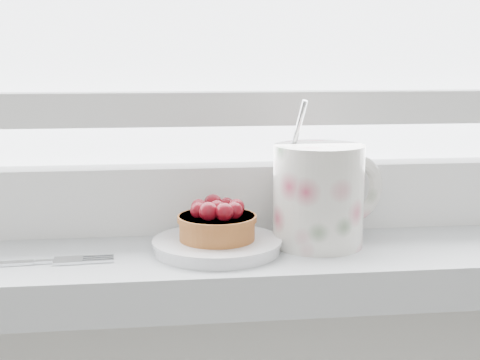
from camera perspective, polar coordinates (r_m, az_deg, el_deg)
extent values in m
cube|color=silver|center=(0.67, 0.45, -7.16)|extent=(1.60, 0.20, 0.04)
cube|color=white|center=(0.72, -0.28, -1.35)|extent=(1.30, 0.05, 0.07)
cube|color=white|center=(0.71, -0.29, 6.16)|extent=(1.30, 0.04, 0.04)
cylinder|color=white|center=(0.64, -1.96, -5.59)|extent=(0.12, 0.12, 0.01)
cylinder|color=brown|center=(0.64, -1.97, -4.06)|extent=(0.07, 0.07, 0.02)
cylinder|color=brown|center=(0.63, -1.97, -3.28)|extent=(0.08, 0.08, 0.01)
sphere|color=#4F070F|center=(0.63, -1.98, -2.45)|extent=(0.02, 0.02, 0.02)
sphere|color=#4F070F|center=(0.64, -0.32, -2.33)|extent=(0.02, 0.02, 0.02)
sphere|color=#4F070F|center=(0.65, -1.16, -2.13)|extent=(0.01, 0.01, 0.01)
sphere|color=#4F070F|center=(0.65, -2.32, -1.99)|extent=(0.02, 0.02, 0.02)
sphere|color=#4F070F|center=(0.64, -3.53, -2.31)|extent=(0.02, 0.02, 0.02)
sphere|color=#4F070F|center=(0.63, -3.59, -2.60)|extent=(0.02, 0.02, 0.02)
sphere|color=#4F070F|center=(0.62, -2.72, -2.70)|extent=(0.02, 0.02, 0.02)
sphere|color=#4F070F|center=(0.61, -1.36, -2.76)|extent=(0.02, 0.02, 0.02)
sphere|color=#4F070F|center=(0.62, -0.49, -2.63)|extent=(0.02, 0.02, 0.02)
cylinder|color=silver|center=(0.66, 6.70, -1.32)|extent=(0.12, 0.12, 0.10)
cylinder|color=black|center=(0.65, 6.78, 2.63)|extent=(0.08, 0.08, 0.01)
torus|color=silver|center=(0.69, 9.86, -0.72)|extent=(0.07, 0.04, 0.07)
cylinder|color=silver|center=(0.65, 4.92, 4.20)|extent=(0.02, 0.02, 0.06)
cube|color=silver|center=(0.63, -16.35, -6.71)|extent=(0.02, 0.01, 0.00)
cube|color=silver|center=(0.63, -14.45, -6.66)|extent=(0.03, 0.02, 0.00)
cube|color=silver|center=(0.62, -12.09, -6.82)|extent=(0.03, 0.00, 0.00)
cube|color=silver|center=(0.63, -12.08, -6.68)|extent=(0.03, 0.00, 0.00)
cube|color=silver|center=(0.63, -12.07, -6.53)|extent=(0.03, 0.00, 0.00)
cube|color=silver|center=(0.64, -12.05, -6.39)|extent=(0.03, 0.00, 0.00)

